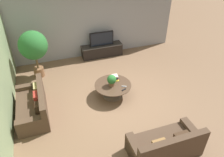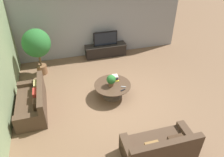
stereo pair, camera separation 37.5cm
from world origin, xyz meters
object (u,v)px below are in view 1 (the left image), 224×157
television (102,39)px  potted_palm_tall (33,47)px  couch_near_entry (165,145)px  couch_by_wall (33,106)px  media_console (102,50)px  potted_plant_tabletop (112,80)px  coffee_table (113,88)px

television → potted_palm_tall: bearing=-165.0°
couch_near_entry → television: bearing=-89.9°
television → couch_by_wall: bearing=-136.8°
media_console → potted_plant_tabletop: (-0.51, -2.78, 0.40)m
coffee_table → couch_near_entry: 2.60m
media_console → potted_palm_tall: size_ratio=0.99×
couch_by_wall → couch_near_entry: (2.98, -2.52, -0.00)m
potted_palm_tall → media_console: bearing=15.1°
coffee_table → couch_near_entry: couch_near_entry is taller
television → coffee_table: 2.84m
television → couch_near_entry: bearing=-89.9°
potted_plant_tabletop → media_console: bearing=79.7°
coffee_table → television: bearing=80.6°
couch_by_wall → couch_near_entry: 3.91m
television → potted_plant_tabletop: television is taller
couch_by_wall → potted_palm_tall: bearing=172.4°
couch_near_entry → potted_plant_tabletop: size_ratio=4.58×
media_console → coffee_table: 2.80m
media_console → television: 0.54m
media_console → television: bearing=-90.0°
media_console → potted_plant_tabletop: potted_plant_tabletop is taller
coffee_table → media_console: bearing=80.6°
couch_near_entry → couch_by_wall: bearing=-40.2°
coffee_table → potted_palm_tall: size_ratio=0.67×
couch_near_entry → potted_plant_tabletop: 2.62m
couch_by_wall → coffee_table: bearing=90.8°
couch_near_entry → media_console: bearing=-89.9°
television → couch_near_entry: (0.01, -5.32, -0.52)m
television → couch_by_wall: size_ratio=0.56×
potted_plant_tabletop → potted_palm_tall: bearing=136.8°
coffee_table → potted_palm_tall: 3.16m
couch_by_wall → potted_plant_tabletop: size_ratio=4.71×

